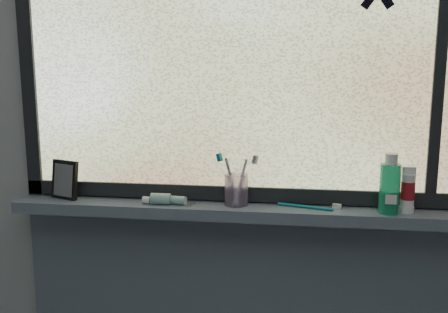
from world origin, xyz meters
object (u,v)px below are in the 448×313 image
Objects in this scene: toothbrush_cup at (236,190)px; cream_tube at (408,188)px; vanity_mirror at (65,180)px; mouthwash_bottle at (390,184)px.

cream_tube reaches higher than toothbrush_cup.
mouthwash_bottle is at bearing 18.51° from vanity_mirror.
mouthwash_bottle is (0.49, -0.03, 0.04)m from toothbrush_cup.
cream_tube is (0.06, 0.02, -0.02)m from mouthwash_bottle.
vanity_mirror is 1.30× the size of toothbrush_cup.
toothbrush_cup is 0.55m from cream_tube.
vanity_mirror is 1.16m from cream_tube.
toothbrush_cup is 0.99× the size of cream_tube.
mouthwash_bottle is at bearing -3.20° from toothbrush_cup.
mouthwash_bottle is at bearing -165.13° from cream_tube.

